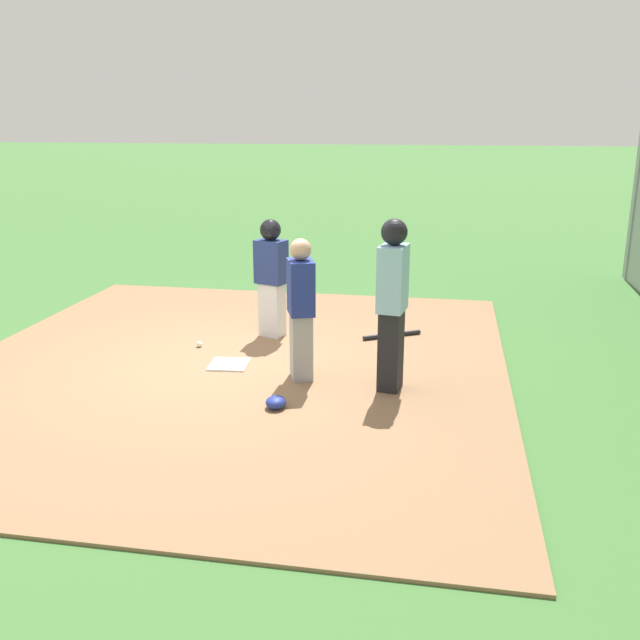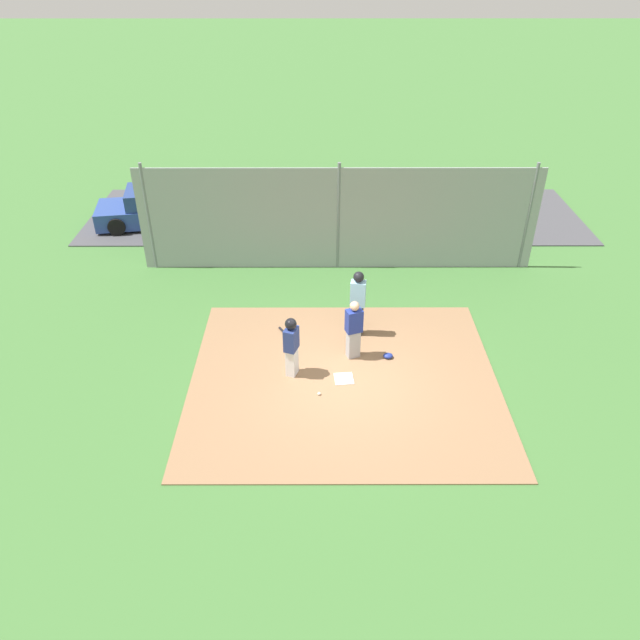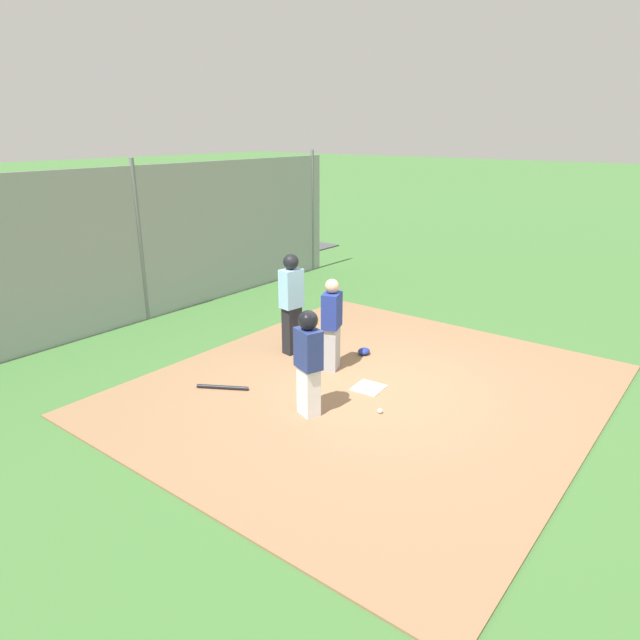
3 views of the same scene
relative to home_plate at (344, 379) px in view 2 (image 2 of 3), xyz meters
name	(u,v)px [view 2 (image 2 of 3)]	position (x,y,z in m)	size (l,w,h in m)	color
ground_plane	(344,380)	(0.00, 0.00, -0.04)	(140.00, 140.00, 0.00)	#3D6B33
dirt_infield	(344,380)	(0.00, 0.00, -0.03)	(7.20, 6.40, 0.03)	#896647
home_plate	(344,379)	(0.00, 0.00, 0.00)	(0.44, 0.44, 0.02)	white
catcher	(354,329)	(-0.25, -0.92, 0.80)	(0.45, 0.38, 1.57)	#9E9EA3
umpire	(358,302)	(-0.40, -1.92, 0.96)	(0.41, 0.31, 1.82)	black
runner	(291,344)	(1.22, -0.22, 0.86)	(0.37, 0.45, 1.55)	silver
baseball_bat	(287,335)	(1.43, -1.79, 0.02)	(0.06, 0.06, 0.82)	black
catcher_mask	(388,356)	(-1.12, -0.84, 0.05)	(0.24, 0.20, 0.12)	navy
baseball	(319,394)	(0.58, 0.57, 0.03)	(0.07, 0.07, 0.07)	white
backstop_fence	(338,220)	(0.00, -5.69, 1.56)	(12.00, 0.10, 3.35)	#93999E
parking_lot	(335,215)	(0.00, -9.73, -0.02)	(18.00, 5.20, 0.04)	#424247
parked_car_dark	(425,196)	(-3.35, -10.14, 0.57)	(4.37, 2.26, 1.28)	black
parked_car_green	(338,202)	(-0.10, -9.51, 0.57)	(4.42, 2.39, 1.28)	#235B38
parked_car_blue	(159,207)	(6.30, -9.06, 0.57)	(4.42, 2.39, 1.28)	#28428C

